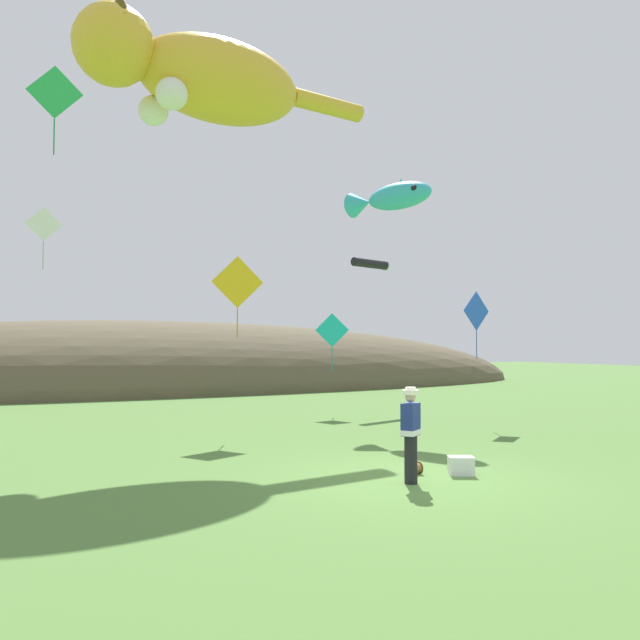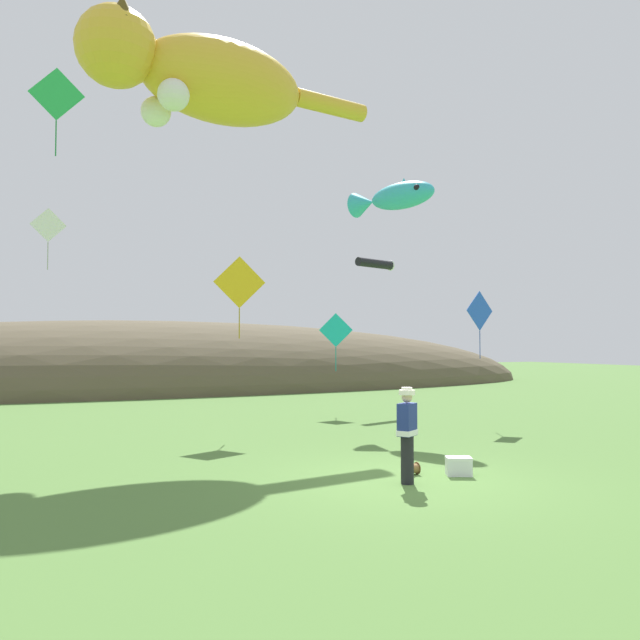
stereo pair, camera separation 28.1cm
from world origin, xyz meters
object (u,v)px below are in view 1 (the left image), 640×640
Objects in this scene: kite_spool at (416,468)px; kite_fish_windsock at (390,198)px; kite_diamond_white at (44,225)px; festival_attendant at (411,432)px; kite_diamond_gold at (238,282)px; picnic_cooler at (461,466)px; kite_tube_streamer at (371,264)px; kite_diamond_blue at (476,311)px; kite_diamond_teal at (332,331)px; kite_giant_cat at (199,76)px; kite_diamond_green at (55,93)px.

kite_spool is 0.07× the size of kite_fish_windsock.
festival_attendant is at bearing -63.70° from kite_diamond_white.
kite_diamond_gold is at bearing 95.66° from festival_attendant.
kite_tube_streamer reaches higher than picnic_cooler.
kite_diamond_gold reaches higher than picnic_cooler.
kite_diamond_gold reaches higher than festival_attendant.
kite_tube_streamer reaches higher than kite_diamond_blue.
kite_tube_streamer is 4.10m from kite_diamond_teal.
picnic_cooler is 8.98m from kite_diamond_gold.
kite_giant_cat is 4.88× the size of kite_diamond_white.
kite_diamond_green reaches higher than kite_fish_windsock.
kite_spool is at bearing -119.04° from kite_fish_windsock.
kite_giant_cat reaches higher than kite_diamond_green.
picnic_cooler is at bearing 8.80° from festival_attendant.
kite_diamond_gold reaches higher than kite_diamond_blue.
picnic_cooler is 15.15m from kite_diamond_white.
festival_attendant is 11.51m from kite_fish_windsock.
kite_spool is 0.10× the size of kite_diamond_gold.
kite_fish_windsock is at bearing 3.09° from kite_diamond_gold.
kite_diamond_teal is at bearing -149.89° from kite_tube_streamer.
festival_attendant is 9.57m from kite_diamond_blue.
kite_diamond_green reaches higher than kite_diamond_blue.
kite_diamond_white is at bearing 141.26° from kite_diamond_gold.
kite_tube_streamer reaches higher than festival_attendant.
kite_fish_windsock is 1.59× the size of kite_diamond_teal.
kite_diamond_white is at bearing 119.73° from kite_spool.
kite_diamond_teal reaches higher than kite_spool.
picnic_cooler is 13.00m from kite_diamond_green.
kite_diamond_green is at bearing -155.23° from kite_tube_streamer.
kite_diamond_blue reaches higher than picnic_cooler.
kite_diamond_teal is 10.47m from kite_diamond_white.
kite_tube_streamer is at bearing 32.52° from kite_diamond_gold.
kite_giant_cat is (-3.08, 8.46, 10.54)m from picnic_cooler.
kite_diamond_white is (-5.92, 11.98, 5.45)m from festival_attendant.
kite_tube_streamer is 8.80m from kite_diamond_gold.
kite_diamond_gold reaches higher than kite_spool.
kite_tube_streamer is 12.47m from kite_diamond_white.
kite_diamond_blue is at bearing -2.61° from kite_diamond_green.
picnic_cooler is 0.29× the size of kite_diamond_white.
kite_giant_cat is at bearing 140.70° from kite_diamond_gold.
kite_fish_windsock is at bearing -4.51° from kite_giant_cat.
kite_diamond_teal is at bearing 120.18° from kite_diamond_blue.
kite_diamond_gold is at bearing -147.48° from kite_tube_streamer.
kite_fish_windsock is 6.36m from kite_diamond_gold.
picnic_cooler is (0.76, -0.43, 0.06)m from kite_spool.
kite_diamond_green is at bearing -172.68° from kite_fish_windsock.
kite_diamond_green is at bearing 130.87° from festival_attendant.
kite_fish_windsock is (4.73, 8.15, 6.61)m from festival_attendant.
kite_spool is at bearing -60.27° from kite_diamond_white.
kite_giant_cat is 4.91m from kite_diamond_green.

